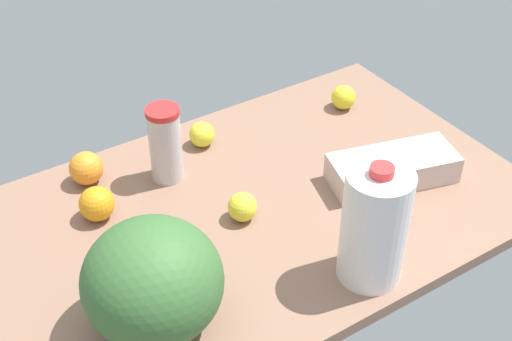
{
  "coord_description": "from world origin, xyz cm",
  "views": [
    {
      "loc": [
        -65.1,
        -101.08,
        106.04
      ],
      "look_at": [
        0.0,
        0.0,
        13.0
      ],
      "focal_mm": 50.0,
      "sensor_mm": 36.0,
      "label": 1
    }
  ],
  "objects_px": {
    "milk_jug": "(374,226)",
    "tumbler_cup": "(165,144)",
    "egg_carton": "(393,168)",
    "watermelon": "(153,281)",
    "lemon_loose": "(202,134)",
    "lemon_near_front": "(242,207)",
    "lemon_far_back": "(343,97)",
    "orange_beside_bowl": "(86,168)",
    "orange_by_jug": "(97,204)"
  },
  "relations": [
    {
      "from": "milk_jug",
      "to": "tumbler_cup",
      "type": "bearing_deg",
      "value": 111.28
    },
    {
      "from": "egg_carton",
      "to": "watermelon",
      "type": "height_order",
      "value": "watermelon"
    },
    {
      "from": "egg_carton",
      "to": "lemon_loose",
      "type": "distance_m",
      "value": 0.47
    },
    {
      "from": "tumbler_cup",
      "to": "lemon_near_front",
      "type": "distance_m",
      "value": 0.24
    },
    {
      "from": "egg_carton",
      "to": "milk_jug",
      "type": "relative_size",
      "value": 1.1
    },
    {
      "from": "watermelon",
      "to": "milk_jug",
      "type": "relative_size",
      "value": 0.95
    },
    {
      "from": "watermelon",
      "to": "egg_carton",
      "type": "bearing_deg",
      "value": 8.14
    },
    {
      "from": "lemon_near_front",
      "to": "lemon_far_back",
      "type": "bearing_deg",
      "value": 26.87
    },
    {
      "from": "egg_carton",
      "to": "orange_beside_bowl",
      "type": "height_order",
      "value": "orange_beside_bowl"
    },
    {
      "from": "egg_carton",
      "to": "orange_by_jug",
      "type": "bearing_deg",
      "value": 174.0
    },
    {
      "from": "lemon_far_back",
      "to": "lemon_loose",
      "type": "relative_size",
      "value": 1.02
    },
    {
      "from": "orange_beside_bowl",
      "to": "lemon_far_back",
      "type": "bearing_deg",
      "value": -5.71
    },
    {
      "from": "lemon_far_back",
      "to": "lemon_near_front",
      "type": "distance_m",
      "value": 0.52
    },
    {
      "from": "watermelon",
      "to": "lemon_near_front",
      "type": "xyz_separation_m",
      "value": [
        0.29,
        0.16,
        -0.08
      ]
    },
    {
      "from": "orange_beside_bowl",
      "to": "watermelon",
      "type": "bearing_deg",
      "value": -96.63
    },
    {
      "from": "watermelon",
      "to": "lemon_loose",
      "type": "xyz_separation_m",
      "value": [
        0.35,
        0.45,
        -0.08
      ]
    },
    {
      "from": "tumbler_cup",
      "to": "lemon_far_back",
      "type": "bearing_deg",
      "value": 1.47
    },
    {
      "from": "watermelon",
      "to": "orange_beside_bowl",
      "type": "height_order",
      "value": "watermelon"
    },
    {
      "from": "tumbler_cup",
      "to": "orange_by_jug",
      "type": "bearing_deg",
      "value": -166.33
    },
    {
      "from": "milk_jug",
      "to": "lemon_far_back",
      "type": "distance_m",
      "value": 0.62
    },
    {
      "from": "lemon_near_front",
      "to": "tumbler_cup",
      "type": "bearing_deg",
      "value": 107.23
    },
    {
      "from": "lemon_loose",
      "to": "tumbler_cup",
      "type": "bearing_deg",
      "value": -152.57
    },
    {
      "from": "lemon_far_back",
      "to": "orange_beside_bowl",
      "type": "distance_m",
      "value": 0.7
    },
    {
      "from": "egg_carton",
      "to": "lemon_loose",
      "type": "bearing_deg",
      "value": 145.44
    },
    {
      "from": "lemon_loose",
      "to": "lemon_near_front",
      "type": "height_order",
      "value": "lemon_near_front"
    },
    {
      "from": "lemon_loose",
      "to": "orange_beside_bowl",
      "type": "xyz_separation_m",
      "value": [
        -0.29,
        0.02,
        0.01
      ]
    },
    {
      "from": "egg_carton",
      "to": "lemon_near_front",
      "type": "distance_m",
      "value": 0.37
    },
    {
      "from": "tumbler_cup",
      "to": "lemon_far_back",
      "type": "relative_size",
      "value": 2.92
    },
    {
      "from": "lemon_loose",
      "to": "lemon_near_front",
      "type": "bearing_deg",
      "value": -102.1
    },
    {
      "from": "milk_jug",
      "to": "lemon_loose",
      "type": "bearing_deg",
      "value": 96.39
    },
    {
      "from": "milk_jug",
      "to": "orange_by_jug",
      "type": "height_order",
      "value": "milk_jug"
    },
    {
      "from": "tumbler_cup",
      "to": "milk_jug",
      "type": "xyz_separation_m",
      "value": [
        0.19,
        -0.49,
        0.03
      ]
    },
    {
      "from": "orange_beside_bowl",
      "to": "milk_jug",
      "type": "bearing_deg",
      "value": -58.23
    },
    {
      "from": "egg_carton",
      "to": "orange_by_jug",
      "type": "relative_size",
      "value": 3.81
    },
    {
      "from": "lemon_far_back",
      "to": "orange_by_jug",
      "type": "relative_size",
      "value": 0.83
    },
    {
      "from": "watermelon",
      "to": "lemon_loose",
      "type": "distance_m",
      "value": 0.58
    },
    {
      "from": "tumbler_cup",
      "to": "egg_carton",
      "type": "height_order",
      "value": "tumbler_cup"
    },
    {
      "from": "tumbler_cup",
      "to": "orange_by_jug",
      "type": "xyz_separation_m",
      "value": [
        -0.19,
        -0.05,
        -0.06
      ]
    },
    {
      "from": "orange_beside_bowl",
      "to": "lemon_near_front",
      "type": "bearing_deg",
      "value": -52.4
    },
    {
      "from": "watermelon",
      "to": "lemon_far_back",
      "type": "relative_size",
      "value": 3.95
    },
    {
      "from": "tumbler_cup",
      "to": "orange_by_jug",
      "type": "relative_size",
      "value": 2.44
    },
    {
      "from": "lemon_loose",
      "to": "orange_beside_bowl",
      "type": "bearing_deg",
      "value": 176.96
    },
    {
      "from": "orange_beside_bowl",
      "to": "orange_by_jug",
      "type": "height_order",
      "value": "orange_beside_bowl"
    },
    {
      "from": "watermelon",
      "to": "orange_beside_bowl",
      "type": "bearing_deg",
      "value": 83.37
    },
    {
      "from": "tumbler_cup",
      "to": "lemon_near_front",
      "type": "height_order",
      "value": "tumbler_cup"
    },
    {
      "from": "lemon_far_back",
      "to": "lemon_loose",
      "type": "distance_m",
      "value": 0.4
    },
    {
      "from": "egg_carton",
      "to": "orange_beside_bowl",
      "type": "bearing_deg",
      "value": 163.23
    },
    {
      "from": "lemon_far_back",
      "to": "lemon_near_front",
      "type": "height_order",
      "value": "same"
    },
    {
      "from": "lemon_far_back",
      "to": "orange_by_jug",
      "type": "bearing_deg",
      "value": -175.2
    },
    {
      "from": "lemon_far_back",
      "to": "lemon_near_front",
      "type": "bearing_deg",
      "value": -153.13
    }
  ]
}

